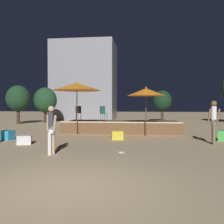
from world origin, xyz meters
The scene contains 17 objects.
ground_plane centered at (0.00, 0.00, 0.00)m, with size 120.00×120.00×0.00m, color tan.
wooden_deck centered at (0.17, 10.97, 0.33)m, with size 7.13×3.18×0.74m.
patio_umbrella_0 centered at (1.67, 8.85, 2.42)m, with size 2.08×2.08×2.70m.
patio_umbrella_1 centered at (-2.28, 9.10, 2.76)m, with size 2.74×2.74×3.06m.
cube_seat_0 centered at (5.33, 7.47, 0.24)m, with size 0.66×0.66×0.49m.
cube_seat_1 centered at (-3.62, 5.39, 0.19)m, with size 0.74×0.74×0.38m.
cube_seat_2 centered at (-5.06, 6.51, 0.23)m, with size 0.60×0.60×0.46m.
cube_seat_3 centered at (0.23, 7.37, 0.21)m, with size 0.67×0.67×0.42m.
person_0 centered at (-1.61, 3.27, 0.90)m, with size 0.44×0.28×1.67m.
person_2 centered at (4.54, 6.31, 1.06)m, with size 0.54×0.31×1.89m.
bistro_chair_0 centered at (-0.92, 10.11, 1.29)m, with size 0.48×0.48×0.90m.
bistro_chair_1 centered at (-2.63, 10.76, 1.29)m, with size 0.41×0.42×0.90m.
frisbee_disc centered at (0.73, 3.92, 0.02)m, with size 0.25×0.25×0.03m.
background_tree_0 centered at (3.45, 20.89, 2.14)m, with size 1.90×1.90×3.21m.
background_tree_1 centered at (-9.56, 16.13, 2.29)m, with size 2.10×2.10×3.46m.
background_tree_3 centered at (-7.89, 18.24, 2.18)m, with size 2.21×2.21×3.41m.
distant_building centered at (-5.41, 24.23, 4.53)m, with size 7.20×4.90×9.06m.
Camera 1 is at (1.50, -4.90, 1.69)m, focal length 40.00 mm.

